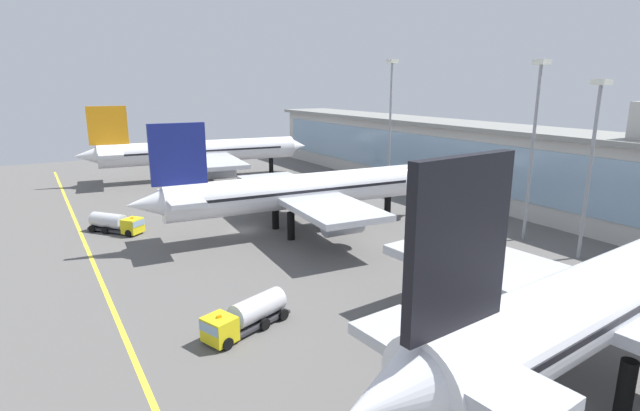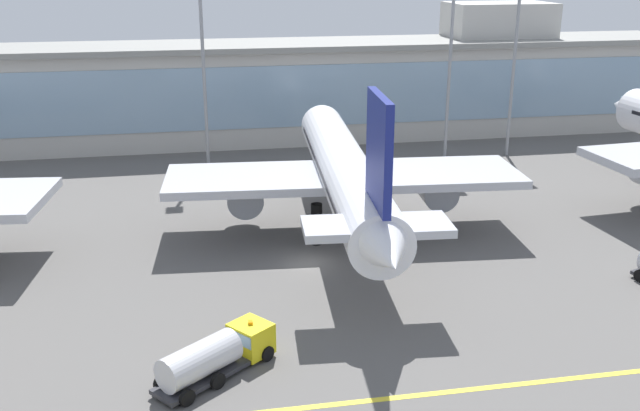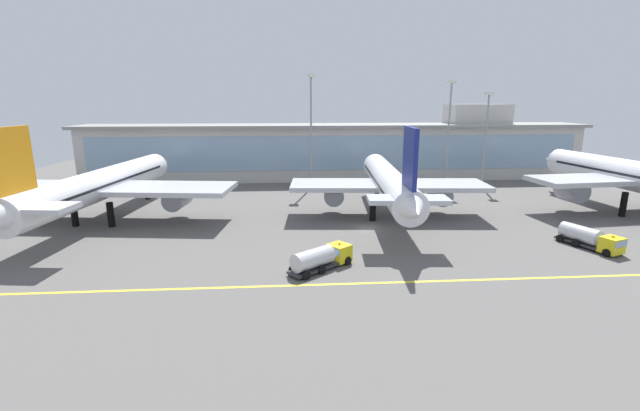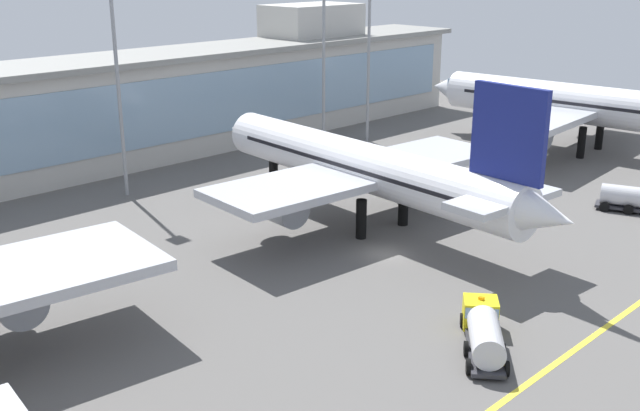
{
  "view_description": "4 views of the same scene",
  "coord_description": "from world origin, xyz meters",
  "px_view_note": "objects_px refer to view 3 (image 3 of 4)",
  "views": [
    {
      "loc": [
        68.91,
        -27.48,
        22.19
      ],
      "look_at": [
        7.3,
        9.44,
        4.32
      ],
      "focal_mm": 27.59,
      "sensor_mm": 36.0,
      "label": 1
    },
    {
      "loc": [
        -9.98,
        -59.92,
        26.44
      ],
      "look_at": [
        1.77,
        2.92,
        4.52
      ],
      "focal_mm": 40.71,
      "sensor_mm": 36.0,
      "label": 2
    },
    {
      "loc": [
        -12.89,
        -67.93,
        20.52
      ],
      "look_at": [
        -7.6,
        3.93,
        3.1
      ],
      "focal_mm": 24.23,
      "sensor_mm": 36.0,
      "label": 3
    },
    {
      "loc": [
        -52.17,
        -43.68,
        27.42
      ],
      "look_at": [
        -0.78,
        8.04,
        3.29
      ],
      "focal_mm": 42.36,
      "sensor_mm": 36.0,
      "label": 4
    }
  ],
  "objects_px": {
    "airliner_far_right": "(631,176)",
    "apron_light_mast_east": "(311,116)",
    "fuel_tanker_truck": "(591,238)",
    "apron_light_mast_west": "(487,125)",
    "airliner_near_left": "(100,186)",
    "airliner_near_right": "(389,183)",
    "apron_light_mast_centre": "(449,119)",
    "baggage_tug_near": "(323,257)"
  },
  "relations": [
    {
      "from": "airliner_far_right",
      "to": "airliner_near_left",
      "type": "bearing_deg",
      "value": 85.03
    },
    {
      "from": "airliner_near_left",
      "to": "airliner_far_right",
      "type": "bearing_deg",
      "value": -83.3
    },
    {
      "from": "fuel_tanker_truck",
      "to": "apron_light_mast_west",
      "type": "bearing_deg",
      "value": 154.67
    },
    {
      "from": "airliner_near_left",
      "to": "fuel_tanker_truck",
      "type": "xyz_separation_m",
      "value": [
        75.45,
        -19.92,
        -4.86
      ]
    },
    {
      "from": "airliner_far_right",
      "to": "apron_light_mast_east",
      "type": "bearing_deg",
      "value": 60.52
    },
    {
      "from": "airliner_near_right",
      "to": "apron_light_mast_west",
      "type": "height_order",
      "value": "apron_light_mast_west"
    },
    {
      "from": "apron_light_mast_east",
      "to": "baggage_tug_near",
      "type": "bearing_deg",
      "value": -91.49
    },
    {
      "from": "airliner_far_right",
      "to": "apron_light_mast_centre",
      "type": "xyz_separation_m",
      "value": [
        -25.82,
        26.06,
        9.49
      ]
    },
    {
      "from": "airliner_near_right",
      "to": "airliner_far_right",
      "type": "height_order",
      "value": "airliner_far_right"
    },
    {
      "from": "airliner_near_right",
      "to": "baggage_tug_near",
      "type": "distance_m",
      "value": 28.47
    },
    {
      "from": "airliner_near_left",
      "to": "airliner_far_right",
      "type": "relative_size",
      "value": 1.11
    },
    {
      "from": "airliner_near_left",
      "to": "baggage_tug_near",
      "type": "bearing_deg",
      "value": -117.18
    },
    {
      "from": "baggage_tug_near",
      "to": "apron_light_mast_centre",
      "type": "bearing_deg",
      "value": 17.62
    },
    {
      "from": "fuel_tanker_truck",
      "to": "baggage_tug_near",
      "type": "relative_size",
      "value": 1.09
    },
    {
      "from": "airliner_far_right",
      "to": "apron_light_mast_centre",
      "type": "relative_size",
      "value": 1.93
    },
    {
      "from": "airliner_near_left",
      "to": "apron_light_mast_centre",
      "type": "relative_size",
      "value": 2.14
    },
    {
      "from": "airliner_near_right",
      "to": "apron_light_mast_centre",
      "type": "height_order",
      "value": "apron_light_mast_centre"
    },
    {
      "from": "fuel_tanker_truck",
      "to": "apron_light_mast_west",
      "type": "height_order",
      "value": "apron_light_mast_west"
    },
    {
      "from": "apron_light_mast_west",
      "to": "apron_light_mast_east",
      "type": "distance_m",
      "value": 41.72
    },
    {
      "from": "baggage_tug_near",
      "to": "apron_light_mast_west",
      "type": "relative_size",
      "value": 0.38
    },
    {
      "from": "apron_light_mast_west",
      "to": "apron_light_mast_centre",
      "type": "distance_m",
      "value": 9.04
    },
    {
      "from": "baggage_tug_near",
      "to": "apron_light_mast_east",
      "type": "xyz_separation_m",
      "value": [
        1.34,
        51.37,
        15.61
      ]
    },
    {
      "from": "airliner_near_left",
      "to": "airliner_far_right",
      "type": "height_order",
      "value": "airliner_far_right"
    },
    {
      "from": "airliner_far_right",
      "to": "baggage_tug_near",
      "type": "bearing_deg",
      "value": 107.42
    },
    {
      "from": "airliner_near_right",
      "to": "fuel_tanker_truck",
      "type": "bearing_deg",
      "value": -123.56
    },
    {
      "from": "fuel_tanker_truck",
      "to": "apron_light_mast_east",
      "type": "relative_size",
      "value": 0.35
    },
    {
      "from": "baggage_tug_near",
      "to": "apron_light_mast_centre",
      "type": "distance_m",
      "value": 62.71
    },
    {
      "from": "fuel_tanker_truck",
      "to": "baggage_tug_near",
      "type": "distance_m",
      "value": 39.13
    },
    {
      "from": "fuel_tanker_truck",
      "to": "apron_light_mast_east",
      "type": "distance_m",
      "value": 61.77
    },
    {
      "from": "airliner_near_right",
      "to": "apron_light_mast_east",
      "type": "xyz_separation_m",
      "value": [
        -12.53,
        26.98,
        10.84
      ]
    },
    {
      "from": "airliner_near_right",
      "to": "fuel_tanker_truck",
      "type": "relative_size",
      "value": 5.33
    },
    {
      "from": "airliner_near_right",
      "to": "apron_light_mast_centre",
      "type": "bearing_deg",
      "value": -33.2
    },
    {
      "from": "fuel_tanker_truck",
      "to": "apron_light_mast_west",
      "type": "xyz_separation_m",
      "value": [
        4.14,
        44.98,
        13.44
      ]
    },
    {
      "from": "airliner_far_right",
      "to": "baggage_tug_near",
      "type": "height_order",
      "value": "airliner_far_right"
    },
    {
      "from": "apron_light_mast_east",
      "to": "apron_light_mast_centre",
      "type": "bearing_deg",
      "value": -1.53
    },
    {
      "from": "baggage_tug_near",
      "to": "apron_light_mast_west",
      "type": "distance_m",
      "value": 67.15
    },
    {
      "from": "apron_light_mast_centre",
      "to": "airliner_near_right",
      "type": "bearing_deg",
      "value": -127.72
    },
    {
      "from": "baggage_tug_near",
      "to": "apron_light_mast_west",
      "type": "height_order",
      "value": "apron_light_mast_west"
    },
    {
      "from": "fuel_tanker_truck",
      "to": "apron_light_mast_centre",
      "type": "relative_size",
      "value": 0.37
    },
    {
      "from": "airliner_near_left",
      "to": "apron_light_mast_east",
      "type": "height_order",
      "value": "apron_light_mast_east"
    },
    {
      "from": "apron_light_mast_east",
      "to": "fuel_tanker_truck",
      "type": "bearing_deg",
      "value": -51.14
    },
    {
      "from": "airliner_near_left",
      "to": "fuel_tanker_truck",
      "type": "height_order",
      "value": "airliner_near_left"
    }
  ]
}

